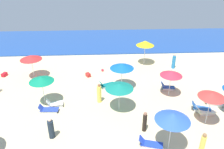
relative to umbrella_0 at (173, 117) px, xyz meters
The scene contains 25 objects.
ocean 21.36m from the umbrella_0, 99.77° to the left, with size 60.00×10.50×0.12m, color #214A9A.
umbrella_0 is the anchor object (origin of this frame).
lounge_chair_0_0 2.53m from the umbrella_0, 169.07° to the left, with size 1.61×0.94×0.62m.
umbrella_1 6.35m from the umbrella_0, 74.23° to the left, with size 1.86×1.86×2.40m.
lounge_chair_1_0 7.68m from the umbrella_0, 75.18° to the left, with size 1.32×0.74×0.67m.
umbrella_2 4.01m from the umbrella_0, 33.58° to the left, with size 1.83×1.83×2.64m.
lounge_chair_2_0 5.62m from the umbrella_0, 46.28° to the left, with size 1.56×1.03×0.69m.
lounge_chair_2_1 5.48m from the umbrella_0, 41.35° to the left, with size 1.53×0.66×0.67m.
umbrella_3 12.64m from the umbrella_0, 86.75° to the left, with size 1.95×1.95×2.78m.
umbrella_4 5.08m from the umbrella_0, 123.05° to the left, with size 2.15×2.15×2.33m.
umbrella_5 7.90m from the umbrella_0, 106.69° to the left, with size 2.13×2.13×2.50m.
lounge_chair_5_0 8.77m from the umbrella_0, 115.30° to the left, with size 1.54×1.05×0.75m.
lounge_chair_7_0 7.09m from the umbrella_0, 42.51° to the left, with size 1.51×1.13×0.62m.
umbrella_8 14.80m from the umbrella_0, 137.11° to the left, with size 2.09×2.09×2.38m.
umbrella_9 10.25m from the umbrella_0, 148.70° to the left, with size 1.93×1.93×2.49m.
lounge_chair_9_0 9.57m from the umbrella_0, 153.01° to the left, with size 1.51×0.65×0.60m.
lounge_chair_9_1 9.59m from the umbrella_0, 148.08° to the left, with size 1.38×0.86×0.69m.
beachgoer_0 2.72m from the umbrella_0, 125.42° to the left, with size 0.34×0.34×1.55m.
beachgoer_1 7.11m from the umbrella_0, 128.55° to the left, with size 0.49×0.49×1.70m.
beachgoer_2 12.19m from the umbrella_0, 72.04° to the left, with size 0.51×0.51×1.67m.
beachgoer_3 2.56m from the umbrella_0, 17.38° to the right, with size 0.42×0.42×1.63m.
beachgoer_6 7.79m from the umbrella_0, 169.55° to the left, with size 0.56×0.56×1.55m.
cooler_box_0 11.59m from the umbrella_0, 118.60° to the left, with size 0.52×0.35×0.37m, color red.
beach_ball_1 12.01m from the umbrella_0, 109.68° to the left, with size 0.28×0.28×0.28m, color #E92A3F.
cooler_box_2 17.59m from the umbrella_0, 142.99° to the left, with size 0.58×0.36×0.35m, color red.
Camera 1 is at (-0.46, -6.39, 10.62)m, focal length 36.01 mm.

